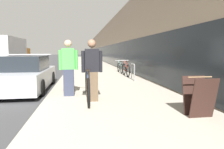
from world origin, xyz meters
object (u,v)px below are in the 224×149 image
at_px(person_rider, 92,70).
at_px(moving_truck, 9,53).
at_px(person_bystander, 69,68).
at_px(sandwich_board_sign, 199,96).
at_px(parked_sedan_curbside, 26,74).
at_px(cruiser_bike_middle, 120,68).
at_px(tandem_bicycle, 87,85).
at_px(cruiser_bike_nearest, 126,70).
at_px(bike_rack_hoop, 133,70).

bearing_deg(person_rider, moving_truck, 115.44).
bearing_deg(person_bystander, sandwich_board_sign, -41.21).
xyz_separation_m(sandwich_board_sign, parked_sedan_curbside, (-4.80, 4.52, 0.07)).
xyz_separation_m(person_rider, moving_truck, (-7.27, 15.28, 0.45)).
distance_m(cruiser_bike_middle, parked_sedan_curbside, 6.97).
height_order(tandem_bicycle, moving_truck, moving_truck).
distance_m(parked_sedan_curbside, moving_truck, 13.44).
bearing_deg(parked_sedan_curbside, sandwich_board_sign, -43.27).
bearing_deg(cruiser_bike_nearest, person_rider, -112.17).
bearing_deg(cruiser_bike_middle, person_bystander, -114.07).
height_order(cruiser_bike_nearest, cruiser_bike_middle, cruiser_bike_nearest).
height_order(tandem_bicycle, sandwich_board_sign, tandem_bicycle).
xyz_separation_m(cruiser_bike_nearest, moving_truck, (-9.57, 9.64, 0.96)).
height_order(bike_rack_hoop, moving_truck, moving_truck).
height_order(cruiser_bike_nearest, parked_sedan_curbside, parked_sedan_curbside).
xyz_separation_m(person_bystander, moving_truck, (-6.55, 14.46, 0.44)).
bearing_deg(person_rider, cruiser_bike_middle, 72.99).
relative_size(sandwich_board_sign, parked_sedan_curbside, 0.20).
relative_size(tandem_bicycle, cruiser_bike_middle, 1.62).
bearing_deg(moving_truck, parked_sedan_curbside, -69.34).
distance_m(person_bystander, parked_sedan_curbside, 2.67).
bearing_deg(tandem_bicycle, sandwich_board_sign, -42.02).
height_order(sandwich_board_sign, moving_truck, moving_truck).
relative_size(bike_rack_hoop, parked_sedan_curbside, 0.19).
xyz_separation_m(cruiser_bike_nearest, sandwich_board_sign, (-0.03, -7.43, 0.06)).
bearing_deg(moving_truck, cruiser_bike_middle, -38.24).
xyz_separation_m(tandem_bicycle, parked_sedan_curbside, (-2.40, 2.36, 0.11)).
distance_m(person_rider, person_bystander, 1.09).
height_order(person_rider, person_bystander, person_bystander).
bearing_deg(cruiser_bike_nearest, moving_truck, 134.79).
bearing_deg(sandwich_board_sign, person_rider, 141.67).
bearing_deg(sandwich_board_sign, person_bystander, 138.79).
bearing_deg(person_rider, person_bystander, 131.12).
xyz_separation_m(tandem_bicycle, bike_rack_hoop, (2.44, 3.69, 0.11)).
distance_m(bike_rack_hoop, cruiser_bike_middle, 3.64).
bearing_deg(parked_sedan_curbside, tandem_bicycle, -44.46).
xyz_separation_m(bike_rack_hoop, sandwich_board_sign, (-0.04, -5.85, -0.06)).
relative_size(person_bystander, sandwich_board_sign, 2.02).
height_order(person_rider, parked_sedan_curbside, person_rider).
xyz_separation_m(cruiser_bike_middle, sandwich_board_sign, (-0.09, -9.49, 0.09)).
xyz_separation_m(person_bystander, parked_sedan_curbside, (-1.82, 1.91, -0.39)).
distance_m(bike_rack_hoop, cruiser_bike_nearest, 1.58).
bearing_deg(cruiser_bike_middle, parked_sedan_curbside, -134.55).
xyz_separation_m(person_rider, sandwich_board_sign, (2.27, -1.79, -0.45)).
distance_m(tandem_bicycle, bike_rack_hoop, 4.42).
relative_size(tandem_bicycle, cruiser_bike_nearest, 1.61).
height_order(person_bystander, cruiser_bike_middle, person_bystander).
bearing_deg(sandwich_board_sign, tandem_bicycle, 137.98).
height_order(cruiser_bike_middle, parked_sedan_curbside, parked_sedan_curbside).
height_order(bike_rack_hoop, parked_sedan_curbside, parked_sedan_curbside).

